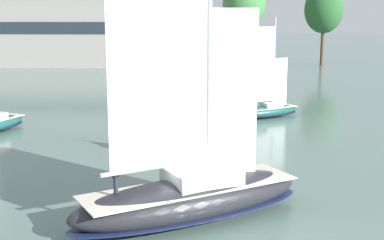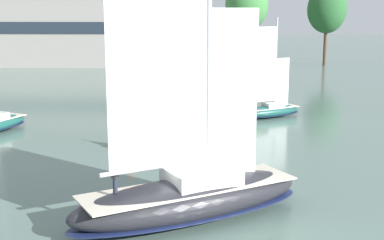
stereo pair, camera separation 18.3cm
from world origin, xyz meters
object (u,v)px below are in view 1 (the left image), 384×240
object	(u,v)px
tree_shore_left	(324,10)
sailboat_main	(191,193)
sailboat_moored_mid_channel	(268,109)
tree_shore_center	(244,5)
channel_buoy	(129,137)

from	to	relation	value
tree_shore_left	sailboat_main	world-z (taller)	sailboat_main
sailboat_main	sailboat_moored_mid_channel	bearing A→B (deg)	74.86
sailboat_moored_mid_channel	tree_shore_left	bearing A→B (deg)	72.08
tree_shore_center	sailboat_moored_mid_channel	bearing A→B (deg)	-91.46
tree_shore_left	sailboat_main	xyz separation A→B (m)	(-21.71, -71.09, -8.38)
sailboat_main	sailboat_moored_mid_channel	world-z (taller)	sailboat_main
sailboat_main	sailboat_moored_mid_channel	distance (m)	25.13
sailboat_moored_mid_channel	channel_buoy	xyz separation A→B (m)	(-11.12, -11.66, 0.14)
sailboat_moored_mid_channel	sailboat_main	bearing A→B (deg)	-105.14
tree_shore_center	sailboat_moored_mid_channel	distance (m)	45.51
tree_shore_left	channel_buoy	distance (m)	64.71
tree_shore_center	channel_buoy	xyz separation A→B (m)	(-12.26, -56.13, -9.48)
tree_shore_center	sailboat_main	world-z (taller)	sailboat_main
channel_buoy	tree_shore_center	bearing A→B (deg)	77.68
channel_buoy	sailboat_moored_mid_channel	bearing A→B (deg)	46.35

